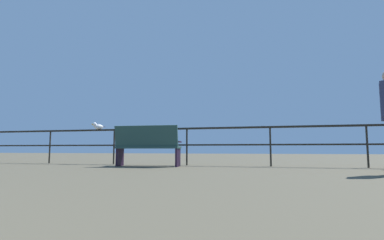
# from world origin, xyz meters

# --- Properties ---
(pier_railing) EXTENTS (19.19, 0.05, 0.99)m
(pier_railing) POSITION_xyz_m (-0.00, 9.34, 0.73)
(pier_railing) COLOR black
(pier_railing) RESTS_ON ground_plane
(bench_near_left) EXTENTS (1.60, 0.70, 0.99)m
(bench_near_left) POSITION_xyz_m (0.28, 8.56, 0.54)
(bench_near_left) COLOR #24433F
(bench_near_left) RESTS_ON ground_plane
(seagull_on_rail) EXTENTS (0.30, 0.36, 0.20)m
(seagull_on_rail) POSITION_xyz_m (-1.58, 9.32, 1.07)
(seagull_on_rail) COLOR white
(seagull_on_rail) RESTS_ON pier_railing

